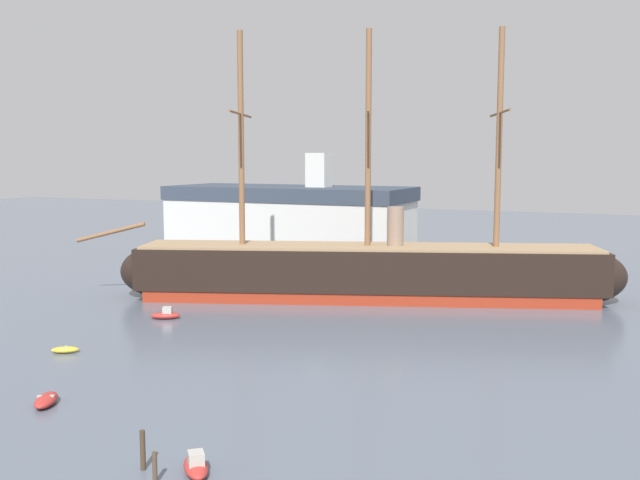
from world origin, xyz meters
The scene contains 9 objects.
tall_ship centered at (-0.62, 56.20, 3.33)m, with size 61.18×26.11×30.60m.
dinghy_foreground_left centered at (-7.79, 14.06, 0.35)m, with size 2.53×3.23×0.70m.
motorboat_foreground_right centered at (7.18, 9.38, 0.44)m, with size 2.87×3.06×1.25m.
dinghy_mid_left centered at (-15.98, 24.43, 0.27)m, with size 2.47×2.03×0.54m.
motorboat_alongside_bow centered at (-15.90, 38.41, 0.44)m, with size 3.22×2.49×1.25m.
motorboat_far_left centered at (-25.83, 52.79, 0.70)m, with size 4.99×2.68×1.99m.
mooring_piling_left_pair centered at (4.38, 8.63, 1.08)m, with size 0.28×0.28×2.16m, color #423323.
mooring_piling_right_pair centered at (5.94, 7.57, 0.83)m, with size 0.25×0.25×1.67m, color #4C3D2D.
dockside_warehouse_left centered at (-22.69, 80.61, 5.88)m, with size 41.15×17.95×17.01m.
Camera 1 is at (27.69, -20.68, 16.48)m, focal length 40.30 mm.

